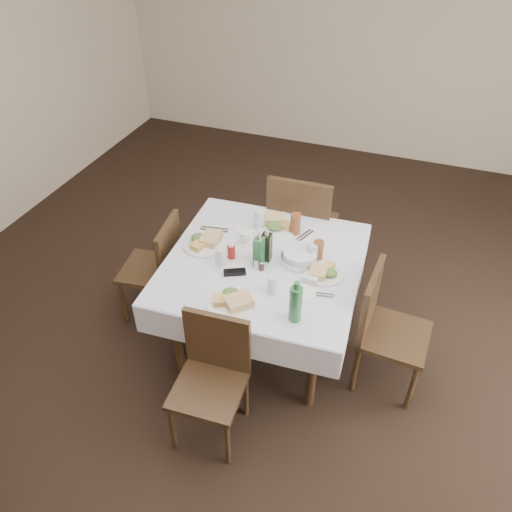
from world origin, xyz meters
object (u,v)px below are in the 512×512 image
at_px(water_n, 259,219).
at_px(ketchup_bottle, 231,251).
at_px(coffee_mug, 245,238).
at_px(chair_north, 301,223).
at_px(water_w, 220,256).
at_px(chair_west, 159,263).
at_px(water_e, 312,252).
at_px(chair_south, 213,371).
at_px(green_bottle, 296,303).
at_px(water_s, 273,284).
at_px(chair_east, 383,323).
at_px(bread_basket, 300,256).
at_px(dining_table, 263,270).
at_px(oil_cruet_dark, 266,246).
at_px(oil_cruet_green, 259,250).

bearing_deg(water_n, ketchup_bottle, -97.90).
height_order(water_n, coffee_mug, water_n).
relative_size(chair_north, water_w, 7.99).
distance_m(chair_west, water_e, 1.19).
height_order(chair_south, green_bottle, green_bottle).
height_order(water_s, water_e, water_e).
bearing_deg(ketchup_bottle, chair_east, -0.48).
bearing_deg(chair_east, ketchup_bottle, 179.52).
distance_m(water_e, bread_basket, 0.09).
relative_size(water_s, ketchup_bottle, 1.11).
distance_m(dining_table, coffee_mug, 0.27).
height_order(water_w, oil_cruet_dark, oil_cruet_dark).
distance_m(bread_basket, oil_cruet_dark, 0.23).
height_order(chair_south, water_n, water_n).
height_order(bread_basket, oil_cruet_green, oil_cruet_green).
bearing_deg(chair_east, oil_cruet_green, 179.53).
bearing_deg(oil_cruet_dark, water_w, -150.60).
bearing_deg(chair_north, chair_south, -93.78).
height_order(water_s, bread_basket, water_s).
height_order(chair_north, bread_basket, chair_north).
xyz_separation_m(chair_south, water_w, (-0.21, 0.63, 0.34)).
distance_m(water_n, water_e, 0.52).
bearing_deg(chair_west, oil_cruet_dark, 0.32).
xyz_separation_m(dining_table, coffee_mug, (-0.19, 0.15, 0.12)).
distance_m(dining_table, chair_north, 0.75).
bearing_deg(dining_table, coffee_mug, 141.56).
xyz_separation_m(water_s, oil_cruet_dark, (-0.15, 0.29, 0.05)).
height_order(water_e, green_bottle, green_bottle).
relative_size(chair_south, ketchup_bottle, 7.43).
xyz_separation_m(chair_west, water_s, (0.99, -0.29, 0.34)).
distance_m(water_n, coffee_mug, 0.21).
relative_size(chair_north, oil_cruet_dark, 3.98).
height_order(ketchup_bottle, green_bottle, green_bottle).
distance_m(chair_west, coffee_mug, 0.73).
bearing_deg(chair_south, chair_north, 86.22).
relative_size(coffee_mug, green_bottle, 0.42).
relative_size(water_w, coffee_mug, 1.09).
bearing_deg(chair_south, green_bottle, 38.20).
height_order(chair_south, coffee_mug, chair_south).
height_order(chair_north, coffee_mug, chair_north).
bearing_deg(oil_cruet_dark, ketchup_bottle, -164.58).
bearing_deg(dining_table, bread_basket, 19.47).
distance_m(chair_south, coffee_mug, 0.97).
height_order(chair_west, bread_basket, chair_west).
relative_size(dining_table, coffee_mug, 11.29).
bearing_deg(coffee_mug, dining_table, -38.44).
bearing_deg(oil_cruet_green, chair_east, -0.47).
distance_m(chair_south, ketchup_bottle, 0.80).
distance_m(chair_east, water_s, 0.78).
bearing_deg(chair_east, water_s, -161.95).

